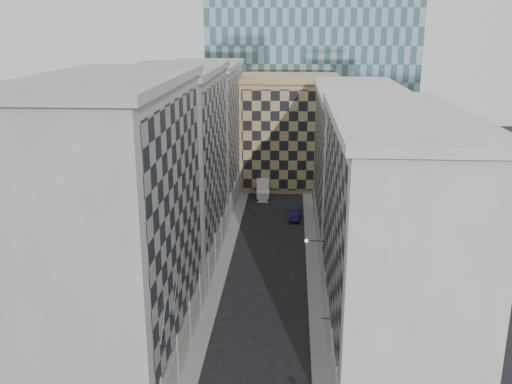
% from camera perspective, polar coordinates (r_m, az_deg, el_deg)
% --- Properties ---
extents(sidewalk_west, '(1.50, 100.00, 0.15)m').
position_cam_1_polar(sidewalk_west, '(66.33, -3.45, -7.73)').
color(sidewalk_west, gray).
rests_on(sidewalk_west, ground).
extents(sidewalk_east, '(1.50, 100.00, 0.15)m').
position_cam_1_polar(sidewalk_east, '(65.92, 5.74, -7.95)').
color(sidewalk_east, gray).
rests_on(sidewalk_east, ground).
extents(bldg_left_a, '(10.80, 22.80, 23.70)m').
position_cam_1_polar(bldg_left_a, '(45.82, -13.65, -3.70)').
color(bldg_left_a, gray).
rests_on(bldg_left_a, ground).
extents(bldg_left_b, '(10.80, 22.80, 22.70)m').
position_cam_1_polar(bldg_left_b, '(66.35, -8.13, 2.43)').
color(bldg_left_b, gray).
rests_on(bldg_left_b, ground).
extents(bldg_left_c, '(10.80, 22.80, 21.70)m').
position_cam_1_polar(bldg_left_c, '(87.60, -5.24, 5.63)').
color(bldg_left_c, gray).
rests_on(bldg_left_c, ground).
extents(bldg_right_a, '(10.80, 26.80, 20.70)m').
position_cam_1_polar(bldg_right_a, '(48.79, 13.29, -4.30)').
color(bldg_right_a, '#AFACA1').
rests_on(bldg_right_a, ground).
extents(bldg_right_b, '(10.80, 28.80, 19.70)m').
position_cam_1_polar(bldg_right_b, '(74.53, 10.00, 2.74)').
color(bldg_right_b, '#AFACA1').
rests_on(bldg_right_b, ground).
extents(tan_block, '(16.80, 14.80, 18.80)m').
position_cam_1_polar(tan_block, '(99.49, 3.32, 6.17)').
color(tan_block, tan).
rests_on(tan_block, ground).
extents(church_tower, '(7.20, 7.20, 51.50)m').
position_cam_1_polar(church_tower, '(112.00, 2.47, 16.35)').
color(church_tower, '#2A2521').
rests_on(church_tower, ground).
extents(flagpoles_left, '(0.10, 6.33, 2.33)m').
position_cam_1_polar(flagpoles_left, '(41.70, -8.64, -11.26)').
color(flagpoles_left, gray).
rests_on(flagpoles_left, ground).
extents(bracket_lamp, '(1.98, 0.36, 0.36)m').
position_cam_1_polar(bracket_lamp, '(57.98, 5.24, -4.88)').
color(bracket_lamp, black).
rests_on(bracket_lamp, ground).
extents(box_truck, '(2.25, 5.06, 2.73)m').
position_cam_1_polar(box_truck, '(92.43, 0.70, 0.13)').
color(box_truck, silver).
rests_on(box_truck, ground).
extents(dark_car, '(1.68, 4.08, 1.31)m').
position_cam_1_polar(dark_car, '(82.43, 3.91, -2.36)').
color(dark_car, '#10103B').
rests_on(dark_car, ground).
extents(shop_sign, '(0.73, 0.64, 0.72)m').
position_cam_1_polar(shop_sign, '(48.12, 6.78, -12.79)').
color(shop_sign, black).
rests_on(shop_sign, ground).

